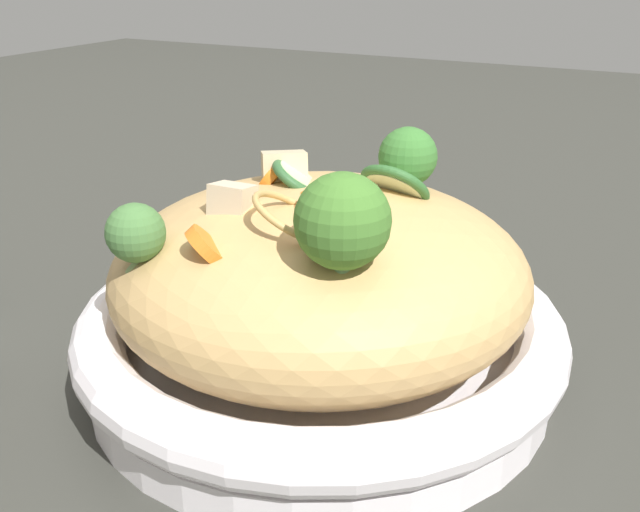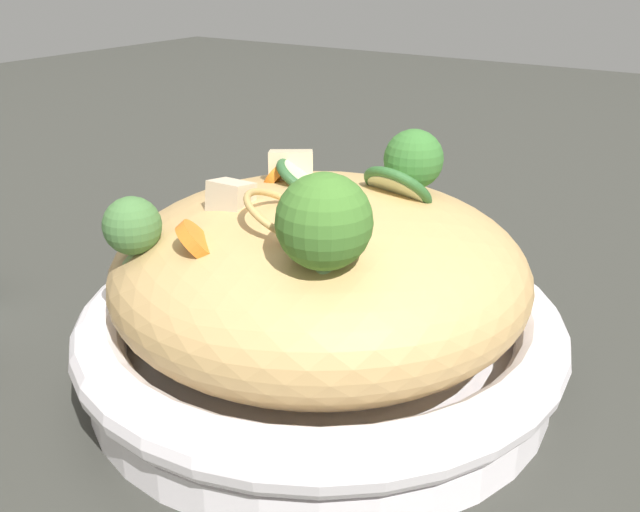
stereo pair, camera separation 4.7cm
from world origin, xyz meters
name	(u,v)px [view 2 (the right image)]	position (x,y,z in m)	size (l,w,h in m)	color
ground_plane	(320,374)	(0.00, 0.00, 0.00)	(3.00, 3.00, 0.00)	#34352F
serving_bowl	(320,337)	(0.00, 0.00, 0.03)	(0.32, 0.32, 0.06)	white
noodle_heap	(320,272)	(0.00, 0.00, 0.08)	(0.27, 0.27, 0.12)	tan
broccoli_florets	(315,206)	(0.04, 0.03, 0.14)	(0.19, 0.17, 0.07)	#93AD6A
carrot_coins	(251,209)	(0.04, -0.02, 0.13)	(0.13, 0.08, 0.03)	orange
zucchini_slices	(362,185)	(-0.03, 0.01, 0.13)	(0.07, 0.11, 0.04)	beige
chicken_chunks	(274,177)	(0.00, -0.04, 0.13)	(0.10, 0.04, 0.03)	beige
chopsticks_pair	(292,212)	(-0.25, -0.21, 0.00)	(0.21, 0.12, 0.01)	tan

